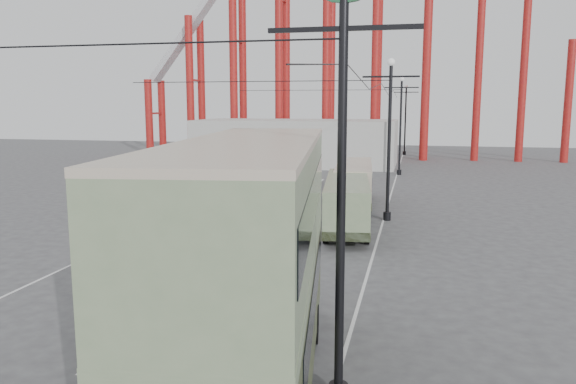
% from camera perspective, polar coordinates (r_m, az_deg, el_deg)
% --- Properties ---
extents(ground, '(160.00, 160.00, 0.00)m').
position_cam_1_polar(ground, '(17.80, -12.17, -13.64)').
color(ground, '#454548').
rests_on(ground, ground).
extents(road_markings, '(12.52, 120.00, 0.01)m').
position_cam_1_polar(road_markings, '(36.09, -0.14, -1.87)').
color(road_markings, silver).
rests_on(road_markings, ground).
extents(lamp_post_near, '(3.20, 0.44, 10.80)m').
position_cam_1_polar(lamp_post_near, '(11.98, 5.65, 14.11)').
color(lamp_post_near, black).
rests_on(lamp_post_near, ground).
extents(lamp_post_mid, '(3.20, 0.44, 9.32)m').
position_cam_1_polar(lamp_post_mid, '(32.93, 10.23, 5.15)').
color(lamp_post_mid, black).
rests_on(lamp_post_mid, ground).
extents(lamp_post_far, '(3.20, 0.44, 9.32)m').
position_cam_1_polar(lamp_post_far, '(54.89, 11.35, 6.58)').
color(lamp_post_far, black).
rests_on(lamp_post_far, ground).
extents(lamp_post_distant, '(3.20, 0.44, 9.32)m').
position_cam_1_polar(lamp_post_distant, '(76.88, 11.83, 7.19)').
color(lamp_post_distant, black).
rests_on(lamp_post_distant, ground).
extents(fairground_shed, '(22.00, 10.00, 5.00)m').
position_cam_1_polar(fairground_shed, '(63.36, 0.90, 5.07)').
color(fairground_shed, '#B0B0AB').
rests_on(fairground_shed, ground).
extents(double_decker_bus, '(4.33, 11.47, 6.01)m').
position_cam_1_polar(double_decker_bus, '(12.69, -3.74, -6.64)').
color(double_decker_bus, '#383F22').
rests_on(double_decker_bus, ground).
extents(single_decker_green, '(3.36, 9.97, 2.76)m').
position_cam_1_polar(single_decker_green, '(30.65, 6.01, -0.90)').
color(single_decker_green, gray).
rests_on(single_decker_green, ground).
extents(single_decker_cream, '(3.11, 9.29, 2.84)m').
position_cam_1_polar(single_decker_cream, '(37.90, 6.71, 1.03)').
color(single_decker_cream, '#BDAD98').
rests_on(single_decker_cream, ground).
extents(pedestrian, '(0.80, 0.73, 1.84)m').
position_cam_1_polar(pedestrian, '(24.30, -4.26, -5.02)').
color(pedestrian, '#222227').
rests_on(pedestrian, ground).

